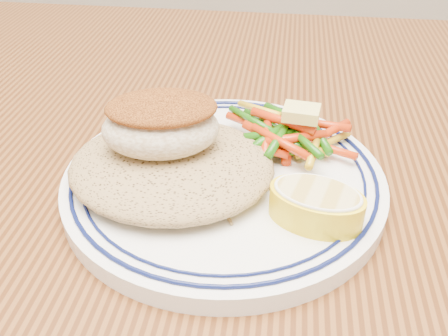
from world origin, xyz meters
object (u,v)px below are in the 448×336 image
plate (224,179)px  rice_pilaf (171,162)px  fish_fillet (161,123)px  vegetable_pile (286,135)px  dining_table (227,285)px  lemon_wedge (316,204)px

plate → rice_pilaf: size_ratio=1.60×
rice_pilaf → fish_fillet: fish_fillet is taller
rice_pilaf → vegetable_pile: bearing=32.1°
dining_table → plate: size_ratio=6.08×
plate → vegetable_pile: bearing=41.9°
plate → dining_table: bearing=-71.2°
plate → vegetable_pile: 0.06m
vegetable_pile → lemon_wedge: 0.09m
plate → rice_pilaf: 0.04m
fish_fillet → vegetable_pile: bearing=27.6°
plate → rice_pilaf: bearing=-163.0°
rice_pilaf → vegetable_pile: same height
rice_pilaf → lemon_wedge: bearing=-17.7°
dining_table → plate: 0.11m
fish_fillet → lemon_wedge: fish_fillet is taller
lemon_wedge → plate: bearing=146.2°
lemon_wedge → vegetable_pile: bearing=104.8°
fish_fillet → vegetable_pile: 0.11m
dining_table → lemon_wedge: lemon_wedge is taller
plate → vegetable_pile: (0.05, 0.04, 0.02)m
plate → fish_fillet: 0.07m
plate → lemon_wedge: lemon_wedge is taller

